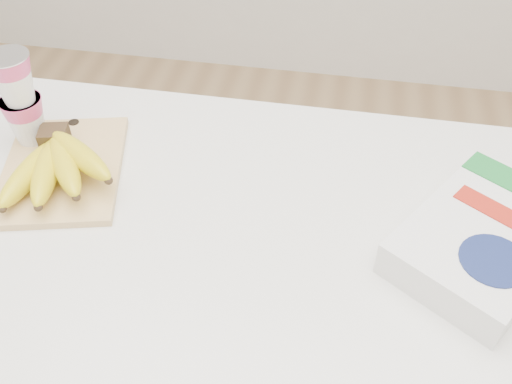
# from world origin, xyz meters

# --- Properties ---
(cutting_board) EXTENTS (0.26, 0.31, 0.01)m
(cutting_board) POSITION_xyz_m (-0.25, 0.14, 0.92)
(cutting_board) COLOR #E1C07B
(cutting_board) RESTS_ON table
(bananas) EXTENTS (0.19, 0.21, 0.07)m
(bananas) POSITION_xyz_m (-0.24, 0.11, 0.96)
(bananas) COLOR #382816
(bananas) RESTS_ON cutting_board
(yogurt_stack) EXTENTS (0.08, 0.08, 0.17)m
(yogurt_stack) POSITION_xyz_m (-0.33, 0.20, 1.03)
(yogurt_stack) COLOR white
(yogurt_stack) RESTS_ON cutting_board
(cereal_box) EXTENTS (0.31, 0.34, 0.06)m
(cereal_box) POSITION_xyz_m (0.45, 0.08, 0.95)
(cereal_box) COLOR white
(cereal_box) RESTS_ON table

